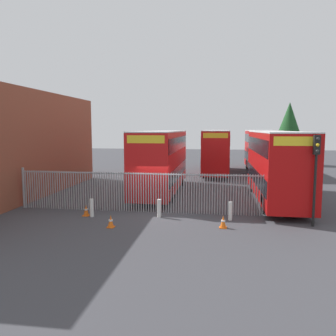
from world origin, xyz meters
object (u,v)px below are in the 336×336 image
at_px(bollard_near_left, 92,208).
at_px(traffic_cone_by_gate, 111,221).
at_px(traffic_cone_near_kerb, 223,222).
at_px(double_decker_bus_behind_fence_left, 161,159).
at_px(bollard_near_right, 230,211).
at_px(bollard_center_front, 159,208).
at_px(traffic_cone_mid_forecourt, 86,210).
at_px(double_decker_bus_behind_fence_right, 261,149).
at_px(double_decker_bus_far_back, 216,150).
at_px(double_decker_bus_near_gate, 276,163).
at_px(traffic_light_kerbside, 316,164).

relative_size(bollard_near_left, traffic_cone_by_gate, 1.61).
bearing_deg(traffic_cone_near_kerb, bollard_near_left, 170.93).
height_order(double_decker_bus_behind_fence_left, bollard_near_right, double_decker_bus_behind_fence_left).
height_order(bollard_center_front, traffic_cone_mid_forecourt, bollard_center_front).
xyz_separation_m(double_decker_bus_behind_fence_right, double_decker_bus_far_back, (-4.73, -1.69, 0.00)).
height_order(double_decker_bus_far_back, traffic_cone_near_kerb, double_decker_bus_far_back).
xyz_separation_m(double_decker_bus_near_gate, double_decker_bus_behind_fence_right, (0.88, 14.68, 0.00)).
distance_m(bollard_near_right, traffic_light_kerbside, 4.61).
bearing_deg(traffic_cone_by_gate, bollard_near_left, 132.17).
bearing_deg(traffic_cone_mid_forecourt, double_decker_bus_far_back, 70.01).
bearing_deg(traffic_light_kerbside, double_decker_bus_far_back, 104.11).
relative_size(double_decker_bus_near_gate, bollard_center_front, 11.38).
bearing_deg(double_decker_bus_behind_fence_left, bollard_center_front, -81.67).
bearing_deg(bollard_center_front, traffic_cone_near_kerb, -24.34).
xyz_separation_m(traffic_cone_by_gate, traffic_cone_mid_forecourt, (-1.95, 1.87, 0.00)).
bearing_deg(bollard_near_left, traffic_cone_mid_forecourt, 161.64).
relative_size(double_decker_bus_behind_fence_right, bollard_near_right, 11.38).
distance_m(bollard_center_front, traffic_light_kerbside, 7.90).
bearing_deg(traffic_cone_mid_forecourt, bollard_center_front, 4.03).
relative_size(double_decker_bus_near_gate, traffic_light_kerbside, 2.51).
xyz_separation_m(bollard_near_left, traffic_cone_mid_forecourt, (-0.36, 0.12, -0.19)).
xyz_separation_m(double_decker_bus_behind_fence_right, traffic_cone_near_kerb, (-4.25, -21.18, -2.13)).
xyz_separation_m(double_decker_bus_far_back, traffic_cone_mid_forecourt, (-6.65, -18.29, -2.13)).
bearing_deg(bollard_near_right, traffic_cone_by_gate, -159.37).
height_order(double_decker_bus_near_gate, traffic_cone_near_kerb, double_decker_bus_near_gate).
bearing_deg(bollard_center_front, traffic_cone_mid_forecourt, -175.97).
xyz_separation_m(double_decker_bus_near_gate, double_decker_bus_behind_fence_left, (-7.63, 1.82, 0.00)).
bearing_deg(double_decker_bus_near_gate, bollard_near_left, -151.91).
bearing_deg(traffic_light_kerbside, bollard_center_front, 175.25).
relative_size(traffic_cone_by_gate, traffic_light_kerbside, 0.14).
xyz_separation_m(double_decker_bus_near_gate, traffic_cone_by_gate, (-8.56, -7.17, -2.13)).
bearing_deg(traffic_cone_near_kerb, bollard_near_right, 75.32).
distance_m(double_decker_bus_near_gate, traffic_light_kerbside, 5.73).
distance_m(double_decker_bus_far_back, traffic_cone_by_gate, 20.81).
distance_m(traffic_cone_near_kerb, traffic_light_kerbside, 5.06).
distance_m(double_decker_bus_near_gate, double_decker_bus_far_back, 13.55).
relative_size(double_decker_bus_behind_fence_left, double_decker_bus_far_back, 1.00).
xyz_separation_m(double_decker_bus_behind_fence_right, traffic_light_kerbside, (-0.05, -20.32, 0.56)).
xyz_separation_m(traffic_cone_by_gate, traffic_light_kerbside, (9.39, 1.52, 2.70)).
relative_size(double_decker_bus_behind_fence_right, traffic_cone_near_kerb, 18.32).
distance_m(double_decker_bus_near_gate, bollard_center_front, 8.54).
height_order(double_decker_bus_behind_fence_right, traffic_cone_by_gate, double_decker_bus_behind_fence_right).
height_order(double_decker_bus_behind_fence_left, traffic_cone_mid_forecourt, double_decker_bus_behind_fence_left).
relative_size(bollard_near_left, traffic_cone_mid_forecourt, 1.61).
bearing_deg(double_decker_bus_far_back, double_decker_bus_behind_fence_right, 19.67).
xyz_separation_m(double_decker_bus_behind_fence_left, double_decker_bus_behind_fence_right, (8.51, 12.86, 0.00)).
xyz_separation_m(double_decker_bus_near_gate, traffic_cone_mid_forecourt, (-10.51, -5.30, -2.13)).
distance_m(bollard_near_right, traffic_cone_near_kerb, 1.48).
bearing_deg(bollard_center_front, double_decker_bus_far_back, 81.24).
bearing_deg(traffic_cone_mid_forecourt, bollard_near_left, -18.36).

